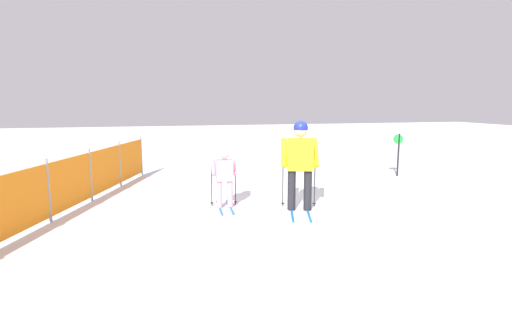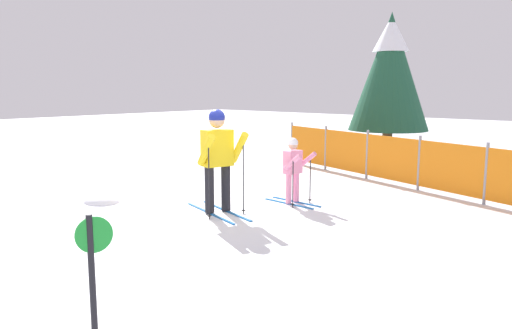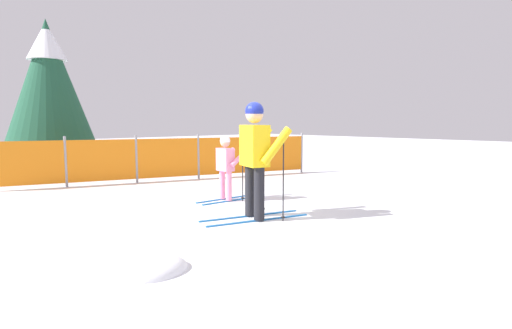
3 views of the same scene
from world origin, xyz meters
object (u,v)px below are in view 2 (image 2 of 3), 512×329
(safety_fence, at_px, (392,158))
(trail_marker, at_px, (93,276))
(skier_child, at_px, (294,165))
(skier_adult, at_px, (218,152))
(conifer_far, at_px, (390,70))

(safety_fence, relative_size, trail_marker, 6.02)
(skier_child, height_order, safety_fence, skier_child)
(skier_child, bearing_deg, skier_adult, -107.68)
(skier_adult, xyz_separation_m, conifer_far, (-0.68, 7.89, 1.62))
(skier_child, distance_m, trail_marker, 6.05)
(skier_adult, height_order, conifer_far, conifer_far)
(conifer_far, xyz_separation_m, trail_marker, (3.53, -12.05, -1.92))
(safety_fence, xyz_separation_m, trail_marker, (1.74, -8.65, 0.20))
(conifer_far, bearing_deg, skier_child, -78.99)
(skier_adult, xyz_separation_m, safety_fence, (1.10, 4.49, -0.50))
(safety_fence, bearing_deg, trail_marker, -78.60)
(skier_adult, height_order, trail_marker, skier_adult)
(trail_marker, bearing_deg, skier_child, 112.09)
(skier_child, distance_m, safety_fence, 3.09)
(skier_child, bearing_deg, safety_fence, 83.78)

